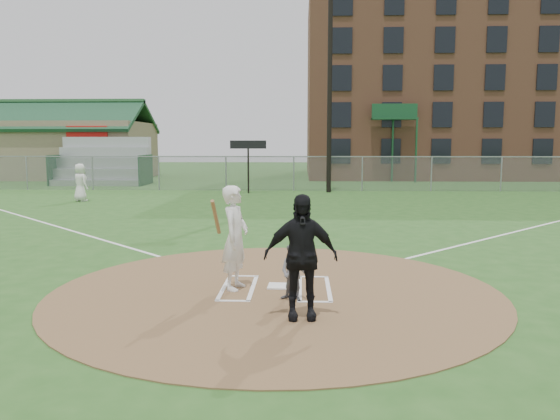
{
  "coord_description": "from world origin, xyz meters",
  "views": [
    {
      "loc": [
        0.49,
        -10.02,
        2.78
      ],
      "look_at": [
        0.0,
        2.0,
        1.3
      ],
      "focal_mm": 35.0,
      "sensor_mm": 36.0,
      "label": 1
    }
  ],
  "objects_px": {
    "home_plate": "(280,286)",
    "ondeck_player": "(80,183)",
    "batter_at_plate": "(235,238)",
    "catcher": "(293,273)",
    "umpire": "(301,257)"
  },
  "relations": [
    {
      "from": "home_plate",
      "to": "ondeck_player",
      "type": "xyz_separation_m",
      "value": [
        -10.18,
        15.38,
        0.87
      ]
    },
    {
      "from": "home_plate",
      "to": "batter_at_plate",
      "type": "xyz_separation_m",
      "value": [
        -0.83,
        -0.17,
        0.97
      ]
    },
    {
      "from": "catcher",
      "to": "home_plate",
      "type": "bearing_deg",
      "value": 127.95
    },
    {
      "from": "catcher",
      "to": "ondeck_player",
      "type": "relative_size",
      "value": 0.55
    },
    {
      "from": "home_plate",
      "to": "umpire",
      "type": "xyz_separation_m",
      "value": [
        0.41,
        -1.86,
        0.98
      ]
    },
    {
      "from": "umpire",
      "to": "batter_at_plate",
      "type": "relative_size",
      "value": 1.0
    },
    {
      "from": "home_plate",
      "to": "batter_at_plate",
      "type": "bearing_deg",
      "value": -168.69
    },
    {
      "from": "home_plate",
      "to": "batter_at_plate",
      "type": "relative_size",
      "value": 0.23
    },
    {
      "from": "home_plate",
      "to": "ondeck_player",
      "type": "bearing_deg",
      "value": 123.51
    },
    {
      "from": "catcher",
      "to": "ondeck_player",
      "type": "bearing_deg",
      "value": 143.21
    },
    {
      "from": "catcher",
      "to": "umpire",
      "type": "relative_size",
      "value": 0.51
    },
    {
      "from": "catcher",
      "to": "batter_at_plate",
      "type": "distance_m",
      "value": 1.42
    },
    {
      "from": "umpire",
      "to": "batter_at_plate",
      "type": "height_order",
      "value": "umpire"
    },
    {
      "from": "catcher",
      "to": "umpire",
      "type": "distance_m",
      "value": 1.09
    },
    {
      "from": "batter_at_plate",
      "to": "umpire",
      "type": "bearing_deg",
      "value": -53.76
    }
  ]
}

